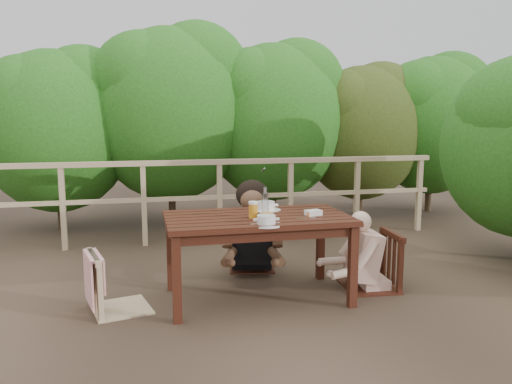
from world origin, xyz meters
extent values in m
plane|color=#4A3728|center=(0.00, 0.00, 0.00)|extent=(60.00, 60.00, 0.00)
cube|color=black|center=(0.00, 0.00, 0.35)|extent=(1.50, 0.85, 0.70)
cube|color=tan|center=(-1.11, 0.01, 0.45)|extent=(0.54, 0.54, 0.90)
cube|color=black|center=(0.14, 0.84, 0.44)|extent=(0.52, 0.52, 0.88)
cube|color=black|center=(1.04, 0.03, 0.47)|extent=(0.51, 0.51, 0.95)
cube|color=tan|center=(0.00, 2.00, 0.51)|extent=(5.60, 0.10, 1.01)
cylinder|color=silver|center=(-0.01, -0.32, 0.74)|extent=(0.24, 0.24, 0.08)
cylinder|color=silver|center=(0.13, 0.24, 0.74)|extent=(0.26, 0.26, 0.09)
ellipsoid|color=#AA7C39|center=(0.04, -0.16, 0.73)|extent=(0.13, 0.10, 0.08)
cylinder|color=orange|center=(-0.05, -0.08, 0.77)|extent=(0.08, 0.08, 0.15)
cylinder|color=silver|center=(0.08, 0.04, 0.82)|extent=(0.06, 0.06, 0.24)
cube|color=white|center=(0.46, -0.09, 0.72)|extent=(0.15, 0.12, 0.06)
camera|label=1|loc=(-0.93, -3.93, 1.52)|focal=35.04mm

